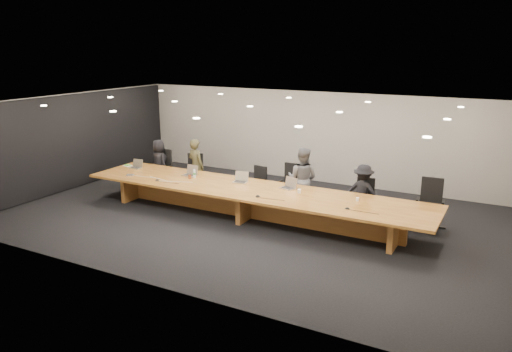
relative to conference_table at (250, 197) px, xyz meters
The scene contains 28 objects.
ground 0.52m from the conference_table, ahead, with size 12.00×12.00×0.00m, color black.
back_wall 4.10m from the conference_table, 90.00° to the left, with size 12.00×0.02×2.80m, color #B3AFA3.
left_wall_panel 6.00m from the conference_table, behind, with size 0.08×7.84×2.74m, color black.
conference_table is the anchor object (origin of this frame).
chair_far_left 3.93m from the conference_table, 162.17° to the left, with size 0.58×0.58×1.14m, color black, non-canonical shape.
chair_left 2.92m from the conference_table, 153.64° to the left, with size 0.56×0.56×1.10m, color black, non-canonical shape.
chair_mid_left 1.29m from the conference_table, 111.83° to the left, with size 0.51×0.51×1.00m, color black, non-canonical shape.
chair_mid_right 1.34m from the conference_table, 69.18° to the left, with size 0.59×0.59×1.16m, color black, non-canonical shape.
chair_right 2.77m from the conference_table, 24.87° to the left, with size 0.53×0.53×1.05m, color black, non-canonical shape.
chair_far_right 4.26m from the conference_table, 18.42° to the left, with size 0.61×0.61×1.19m, color black, non-canonical shape.
person_a 4.06m from the conference_table, 161.75° to the left, with size 0.69×0.45×1.42m, color black.
person_b 2.72m from the conference_table, 154.12° to the left, with size 0.57×0.38×1.58m, color #37341E.
person_c 1.51m from the conference_table, 53.78° to the left, with size 0.80×0.62×1.65m, color #4F4F51.
person_d 2.76m from the conference_table, 25.81° to the left, with size 0.89×0.51×1.38m, color black.
laptop_a 3.93m from the conference_table, behind, with size 0.32×0.24×0.26m, color tan, non-canonical shape.
laptop_b 2.10m from the conference_table, behind, with size 0.37×0.27×0.29m, color #B7A58C, non-canonical shape.
laptop_c 0.72m from the conference_table, 143.89° to the left, with size 0.36×0.26×0.28m, color #C2B394, non-canonical shape.
laptop_d 0.99m from the conference_table, 27.85° to the left, with size 0.36×0.26×0.28m, color tan, non-canonical shape.
water_bottle 1.85m from the conference_table, behind, with size 0.07×0.07×0.22m, color silver.
amber_mug 1.88m from the conference_table, behind, with size 0.08×0.08×0.10m, color maroon.
paper_cup_near 1.27m from the conference_table, ahead, with size 0.08×0.08×0.10m, color white.
paper_cup_far 2.65m from the conference_table, ahead, with size 0.07×0.07×0.08m, color white.
notepad 4.31m from the conference_table, behind, with size 0.25×0.20×0.02m, color silver.
lime_gadget 4.31m from the conference_table, behind, with size 0.16×0.09×0.02m, color #53B22F.
av_box 3.51m from the conference_table, behind, with size 0.18×0.14×0.03m, color #ACACB1.
mic_left 2.57m from the conference_table, 169.30° to the right, with size 0.11×0.11×0.03m, color black.
mic_center 0.72m from the conference_table, 46.20° to the right, with size 0.12×0.12×0.03m, color black.
mic_right 2.63m from the conference_table, ahead, with size 0.11×0.11×0.03m, color black.
Camera 1 is at (5.68, -10.31, 4.19)m, focal length 35.00 mm.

